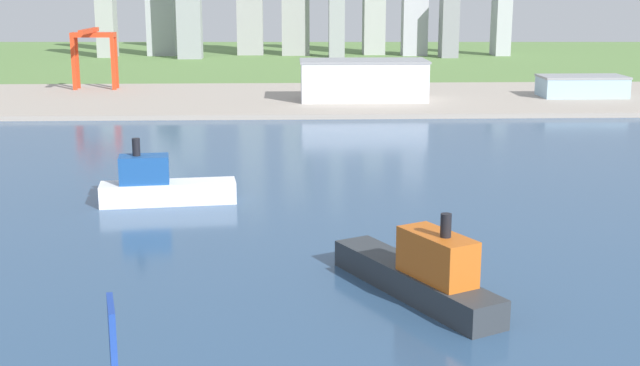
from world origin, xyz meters
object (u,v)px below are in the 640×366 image
warehouse_main (363,80)px  warehouse_annex (582,86)px  ferry_boat (162,186)px  port_crane_red (93,45)px  container_barge (421,273)px

warehouse_main → warehouse_annex: warehouse_main is taller
ferry_boat → port_crane_red: size_ratio=0.96×
ferry_boat → warehouse_annex: 303.63m
ferry_boat → warehouse_main: size_ratio=0.58×
container_barge → warehouse_main: (13.97, 294.99, 7.92)m
container_barge → port_crane_red: bearing=112.3°
ferry_boat → container_barge: size_ratio=0.85×
port_crane_red → container_barge: bearing=-67.7°
warehouse_main → warehouse_annex: 125.37m
ferry_boat → port_crane_red: port_crane_red is taller
container_barge → warehouse_main: 295.42m
container_barge → port_crane_red: port_crane_red is taller
warehouse_annex → container_barge: bearing=-114.4°
port_crane_red → warehouse_annex: port_crane_red is taller
warehouse_annex → warehouse_main: bearing=-175.0°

